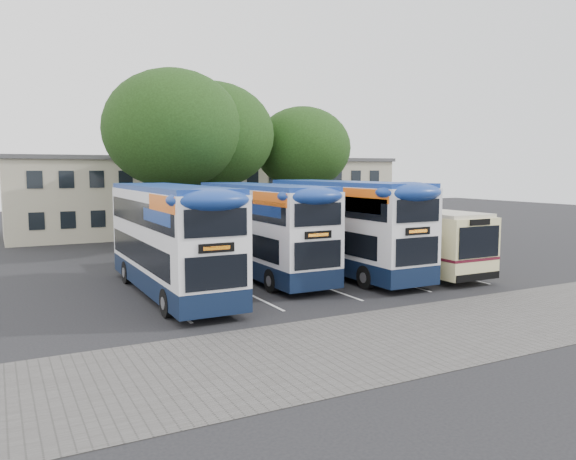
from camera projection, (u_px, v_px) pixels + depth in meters
The scene contains 12 objects.
ground at pixel (427, 289), 24.30m from camera, with size 120.00×120.00×0.00m, color black.
paving_strip at pixel (483, 323), 18.97m from camera, with size 40.00×6.00×0.01m, color #595654.
bay_lines at pixel (296, 277), 26.97m from camera, with size 14.12×11.00×0.01m.
depot_building at pixel (212, 193), 47.73m from camera, with size 32.40×8.40×6.20m.
lamp_post at pixel (315, 171), 44.11m from camera, with size 0.25×1.05×9.06m.
tree_left at pixel (173, 129), 34.85m from camera, with size 8.69×8.69×11.37m.
tree_mid at pixel (212, 135), 37.59m from camera, with size 8.34×8.34×11.01m.
tree_right at pixel (303, 148), 41.36m from camera, with size 7.10×7.10×9.78m.
bus_dd_left at pixel (170, 235), 23.10m from camera, with size 2.63×10.84×4.52m.
bus_dd_mid at pixel (261, 226), 27.04m from camera, with size 2.59×10.70×4.46m.
bus_dd_right at pixel (343, 223), 27.81m from camera, with size 2.67×11.02×4.59m.
bus_single at pixel (400, 234), 29.23m from camera, with size 2.72×10.69×3.19m.
Camera 1 is at (-16.44, -18.35, 5.15)m, focal length 35.00 mm.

